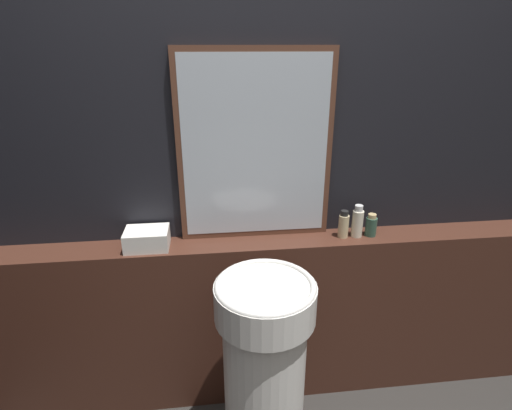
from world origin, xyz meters
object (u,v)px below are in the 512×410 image
(mirror, at_px, (255,148))
(conditioner_bottle, at_px, (357,222))
(pedestal_sink, at_px, (264,372))
(shampoo_bottle, at_px, (344,225))
(towel_stack, at_px, (147,239))
(lotion_bottle, at_px, (371,226))

(mirror, relative_size, conditioner_bottle, 5.37)
(pedestal_sink, distance_m, shampoo_bottle, 0.74)
(mirror, height_order, towel_stack, mirror)
(mirror, height_order, conditioner_bottle, mirror)
(pedestal_sink, height_order, conditioner_bottle, conditioner_bottle)
(shampoo_bottle, xyz_separation_m, lotion_bottle, (0.14, 0.00, -0.01))
(pedestal_sink, distance_m, conditioner_bottle, 0.79)
(mirror, relative_size, towel_stack, 4.41)
(pedestal_sink, bearing_deg, shampoo_bottle, 42.61)
(mirror, distance_m, conditioner_bottle, 0.59)
(conditioner_bottle, distance_m, lotion_bottle, 0.07)
(mirror, height_order, lotion_bottle, mirror)
(shampoo_bottle, xyz_separation_m, conditioner_bottle, (0.07, 0.00, 0.01))
(mirror, bearing_deg, shampoo_bottle, -9.80)
(mirror, xyz_separation_m, shampoo_bottle, (0.41, -0.07, -0.36))
(mirror, relative_size, shampoo_bottle, 6.34)
(pedestal_sink, distance_m, mirror, 0.95)
(conditioner_bottle, bearing_deg, lotion_bottle, 0.00)
(pedestal_sink, height_order, mirror, mirror)
(towel_stack, xyz_separation_m, shampoo_bottle, (0.90, -0.00, 0.02))
(pedestal_sink, height_order, lotion_bottle, lotion_bottle)
(towel_stack, relative_size, conditioner_bottle, 1.22)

